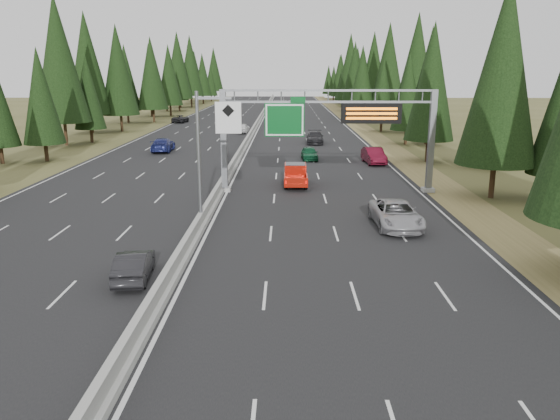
% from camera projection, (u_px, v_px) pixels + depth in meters
% --- Properties ---
extents(road, '(32.00, 260.00, 0.08)m').
position_uv_depth(road, '(254.00, 131.00, 86.32)').
color(road, black).
rests_on(road, ground).
extents(shoulder_right, '(3.60, 260.00, 0.06)m').
position_uv_depth(shoulder_right, '(366.00, 132.00, 86.14)').
color(shoulder_right, olive).
rests_on(shoulder_right, ground).
extents(shoulder_left, '(3.60, 260.00, 0.06)m').
position_uv_depth(shoulder_left, '(142.00, 131.00, 86.51)').
color(shoulder_left, '#4D4D24').
rests_on(shoulder_left, ground).
extents(median_barrier, '(0.70, 260.00, 0.85)m').
position_uv_depth(median_barrier, '(254.00, 129.00, 86.23)').
color(median_barrier, gray).
rests_on(median_barrier, road).
extents(sign_gantry, '(16.75, 0.98, 7.80)m').
position_uv_depth(sign_gantry, '(336.00, 125.00, 41.20)').
color(sign_gantry, slate).
rests_on(sign_gantry, road).
extents(hov_sign_pole, '(2.80, 0.50, 8.00)m').
position_uv_depth(hov_sign_pole, '(208.00, 150.00, 31.81)').
color(hov_sign_pole, slate).
rests_on(hov_sign_pole, road).
extents(tree_row_right, '(12.24, 240.07, 18.30)m').
position_uv_depth(tree_row_right, '(414.00, 72.00, 72.95)').
color(tree_row_right, black).
rests_on(tree_row_right, ground).
extents(tree_row_left, '(11.41, 240.99, 18.83)m').
position_uv_depth(tree_row_left, '(110.00, 73.00, 84.08)').
color(tree_row_left, black).
rests_on(tree_row_left, ground).
extents(silver_minivan, '(2.76, 5.67, 1.55)m').
position_uv_depth(silver_minivan, '(396.00, 214.00, 32.66)').
color(silver_minivan, '#9B9A9F').
rests_on(silver_minivan, road).
extents(red_pickup, '(1.85, 5.18, 1.69)m').
position_uv_depth(red_pickup, '(295.00, 173.00, 44.94)').
color(red_pickup, black).
rests_on(red_pickup, road).
extents(car_ahead_green, '(1.80, 4.13, 1.38)m').
position_uv_depth(car_ahead_green, '(309.00, 153.00, 57.89)').
color(car_ahead_green, '#135632').
rests_on(car_ahead_green, road).
extents(car_ahead_dkred, '(2.09, 5.04, 1.62)m').
position_uv_depth(car_ahead_dkred, '(374.00, 156.00, 55.48)').
color(car_ahead_dkred, '#570C1D').
rests_on(car_ahead_dkred, road).
extents(car_ahead_dkgrey, '(2.39, 5.44, 1.55)m').
position_uv_depth(car_ahead_dkgrey, '(315.00, 137.00, 71.28)').
color(car_ahead_dkgrey, black).
rests_on(car_ahead_dkgrey, road).
extents(car_ahead_white, '(2.78, 5.24, 1.40)m').
position_uv_depth(car_ahead_white, '(289.00, 121.00, 96.63)').
color(car_ahead_white, silver).
rests_on(car_ahead_white, road).
extents(car_ahead_far, '(1.57, 3.88, 1.32)m').
position_uv_depth(car_ahead_far, '(278.00, 107.00, 136.52)').
color(car_ahead_far, black).
rests_on(car_ahead_far, road).
extents(car_onc_near, '(1.77, 4.06, 1.30)m').
position_uv_depth(car_onc_near, '(134.00, 265.00, 24.39)').
color(car_onc_near, black).
rests_on(car_onc_near, road).
extents(car_onc_blue, '(2.42, 5.51, 1.58)m').
position_uv_depth(car_onc_blue, '(163.00, 145.00, 63.94)').
color(car_onc_blue, navy).
rests_on(car_onc_blue, road).
extents(car_onc_white, '(2.20, 4.55, 1.50)m').
position_uv_depth(car_onc_white, '(243.00, 128.00, 83.50)').
color(car_onc_white, white).
rests_on(car_onc_white, road).
extents(car_onc_far, '(2.69, 5.13, 1.38)m').
position_uv_depth(car_onc_far, '(180.00, 119.00, 101.10)').
color(car_onc_far, black).
rests_on(car_onc_far, road).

